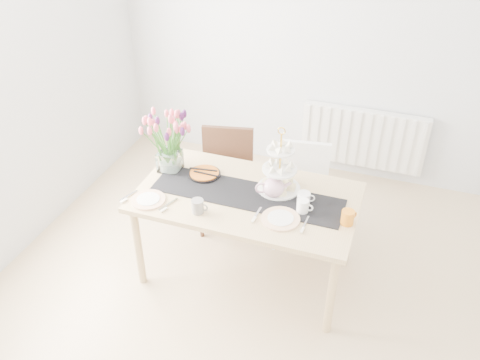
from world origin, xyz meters
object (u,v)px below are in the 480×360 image
(cake_stand, at_px, (279,174))
(teapot, at_px, (274,187))
(tart_tin, at_px, (204,174))
(plate_right, at_px, (281,219))
(chair_brown, at_px, (226,172))
(radiator, at_px, (363,138))
(plate_left, at_px, (148,200))
(mug_white, at_px, (303,206))
(dining_table, at_px, (247,204))
(chair_white, at_px, (301,186))
(cream_jug, at_px, (304,199))
(tulip_vase, at_px, (167,133))
(mug_grey, at_px, (198,206))
(mug_orange, at_px, (348,217))

(cake_stand, height_order, teapot, cake_stand)
(cake_stand, height_order, tart_tin, cake_stand)
(plate_right, bearing_deg, chair_brown, 131.97)
(radiator, bearing_deg, plate_left, -123.18)
(mug_white, bearing_deg, cake_stand, 141.20)
(dining_table, xyz_separation_m, chair_white, (0.28, 0.60, -0.18))
(cream_jug, xyz_separation_m, plate_left, (-1.06, -0.33, -0.04))
(chair_brown, bearing_deg, cream_jug, -46.46)
(chair_white, xyz_separation_m, cake_stand, (-0.08, -0.46, 0.39))
(tulip_vase, distance_m, plate_left, 0.53)
(tulip_vase, bearing_deg, teapot, -4.99)
(dining_table, relative_size, cake_stand, 3.43)
(mug_grey, bearing_deg, cake_stand, 42.08)
(tulip_vase, height_order, tart_tin, tulip_vase)
(mug_white, xyz_separation_m, plate_left, (-1.07, -0.24, -0.04))
(plate_left, bearing_deg, mug_orange, 8.67)
(tart_tin, bearing_deg, mug_white, -13.43)
(radiator, xyz_separation_m, chair_white, (-0.36, -1.07, 0.05))
(teapot, bearing_deg, tart_tin, 147.20)
(chair_brown, distance_m, tart_tin, 0.50)
(mug_grey, bearing_deg, radiator, 63.19)
(chair_brown, xyz_separation_m, chair_white, (0.66, 0.03, -0.02))
(dining_table, bearing_deg, tulip_vase, 169.44)
(tulip_vase, relative_size, cream_jug, 6.37)
(tulip_vase, distance_m, cream_jug, 1.12)
(mug_orange, bearing_deg, plate_left, 140.70)
(plate_right, bearing_deg, tulip_vase, 162.02)
(mug_grey, bearing_deg, tulip_vase, 131.84)
(chair_white, xyz_separation_m, tart_tin, (-0.67, -0.47, 0.27))
(plate_right, bearing_deg, tart_tin, 154.85)
(dining_table, bearing_deg, cake_stand, 36.26)
(dining_table, relative_size, tulip_vase, 2.69)
(tart_tin, bearing_deg, teapot, -8.35)
(dining_table, distance_m, plate_left, 0.71)
(radiator, distance_m, cream_jug, 1.69)
(mug_orange, relative_size, plate_left, 0.42)
(tulip_vase, bearing_deg, mug_orange, -8.44)
(dining_table, relative_size, chair_brown, 1.81)
(radiator, bearing_deg, cream_jug, -97.98)
(cake_stand, relative_size, plate_left, 1.89)
(tulip_vase, distance_m, mug_grey, 0.65)
(teapot, relative_size, plate_right, 0.94)
(chair_white, xyz_separation_m, mug_orange, (0.46, -0.69, 0.31))
(chair_brown, distance_m, cake_stand, 0.81)
(cream_jug, height_order, mug_orange, mug_orange)
(cake_stand, bearing_deg, chair_brown, 143.62)
(teapot, bearing_deg, chair_white, 55.95)
(mug_orange, height_order, plate_right, mug_orange)
(tulip_vase, bearing_deg, mug_white, -9.58)
(cake_stand, bearing_deg, mug_white, -42.02)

